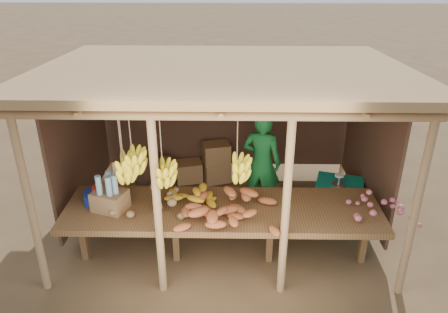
{
  "coord_description": "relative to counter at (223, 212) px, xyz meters",
  "views": [
    {
      "loc": [
        0.1,
        -5.55,
        3.68
      ],
      "look_at": [
        0.0,
        0.0,
        1.05
      ],
      "focal_mm": 35.0,
      "sensor_mm": 36.0,
      "label": 1
    }
  ],
  "objects": [
    {
      "name": "ground",
      "position": [
        -0.0,
        0.95,
        -0.74
      ],
      "size": [
        60.0,
        60.0,
        0.0
      ],
      "primitive_type": "plane",
      "color": "brown",
      "rests_on": "ground"
    },
    {
      "name": "stall_structure",
      "position": [
        -0.05,
        0.96,
        1.18
      ],
      "size": [
        4.7,
        3.5,
        2.43
      ],
      "color": "#A88256",
      "rests_on": "ground"
    },
    {
      "name": "counter",
      "position": [
        0.0,
        0.0,
        0.0
      ],
      "size": [
        3.9,
        1.05,
        0.8
      ],
      "color": "brown",
      "rests_on": "ground"
    },
    {
      "name": "potato_heap",
      "position": [
        -0.9,
        0.01,
        0.24
      ],
      "size": [
        1.03,
        0.76,
        0.36
      ],
      "primitive_type": null,
      "rotation": [
        0.0,
        0.0,
        -0.24
      ],
      "color": "olive",
      "rests_on": "counter"
    },
    {
      "name": "sweet_potato_heap",
      "position": [
        0.04,
        -0.24,
        0.24
      ],
      "size": [
        1.14,
        0.71,
        0.36
      ],
      "primitive_type": null,
      "rotation": [
        0.0,
        0.0,
        0.04
      ],
      "color": "#A8542B",
      "rests_on": "counter"
    },
    {
      "name": "onion_heap",
      "position": [
        1.9,
        -0.17,
        0.24
      ],
      "size": [
        0.9,
        0.73,
        0.36
      ],
      "primitive_type": null,
      "rotation": [
        0.0,
        0.0,
        -0.39
      ],
      "color": "#BD5B66",
      "rests_on": "counter"
    },
    {
      "name": "banana_pile",
      "position": [
        -0.41,
        0.07,
        0.23
      ],
      "size": [
        0.66,
        0.49,
        0.35
      ],
      "primitive_type": null,
      "rotation": [
        0.0,
        0.0,
        -0.24
      ],
      "color": "gold",
      "rests_on": "counter"
    },
    {
      "name": "tomato_basin",
      "position": [
        -1.54,
        0.12,
        0.15
      ],
      "size": [
        0.42,
        0.42,
        0.22
      ],
      "rotation": [
        0.0,
        0.0,
        -0.39
      ],
      "color": "navy",
      "rests_on": "counter"
    },
    {
      "name": "bottle_box",
      "position": [
        -1.37,
        -0.06,
        0.25
      ],
      "size": [
        0.47,
        0.42,
        0.49
      ],
      "color": "olive",
      "rests_on": "counter"
    },
    {
      "name": "vendor",
      "position": [
        0.56,
        1.26,
        0.07
      ],
      "size": [
        0.68,
        0.55,
        1.61
      ],
      "primitive_type": "imported",
      "rotation": [
        0.0,
        0.0,
        2.82
      ],
      "color": "#176B2D",
      "rests_on": "ground"
    },
    {
      "name": "tarp_crate",
      "position": [
        1.69,
        1.01,
        -0.41
      ],
      "size": [
        0.8,
        0.74,
        0.8
      ],
      "color": "brown",
      "rests_on": "ground"
    },
    {
      "name": "carton_stack",
      "position": [
        -0.31,
        2.15,
        -0.43
      ],
      "size": [
        1.0,
        0.45,
        0.7
      ],
      "color": "olive",
      "rests_on": "ground"
    },
    {
      "name": "burlap_sacks",
      "position": [
        -1.23,
        2.15,
        -0.48
      ],
      "size": [
        0.83,
        0.43,
        0.59
      ],
      "color": "#4D3224",
      "rests_on": "ground"
    }
  ]
}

